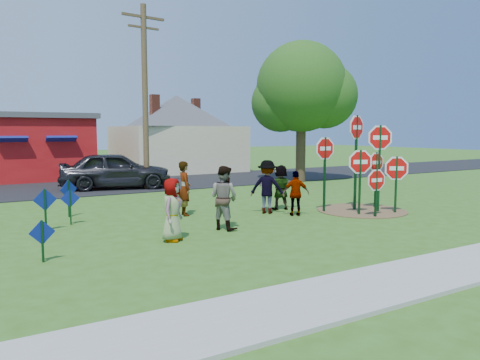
# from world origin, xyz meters

# --- Properties ---
(ground) EXTENTS (120.00, 120.00, 0.00)m
(ground) POSITION_xyz_m (0.00, 0.00, 0.00)
(ground) COLOR #395B1A
(ground) RESTS_ON ground
(sidewalk) EXTENTS (22.00, 1.80, 0.08)m
(sidewalk) POSITION_xyz_m (0.00, -7.20, 0.04)
(sidewalk) COLOR #9E9E99
(sidewalk) RESTS_ON ground
(road) EXTENTS (120.00, 7.50, 0.04)m
(road) POSITION_xyz_m (0.00, 11.50, 0.02)
(road) COLOR black
(road) RESTS_ON ground
(dirt_patch) EXTENTS (3.20, 3.20, 0.03)m
(dirt_patch) POSITION_xyz_m (4.50, -1.00, 0.01)
(dirt_patch) COLOR brown
(dirt_patch) RESTS_ON ground
(red_building) EXTENTS (9.40, 7.69, 3.90)m
(red_building) POSITION_xyz_m (-5.50, 17.99, 1.97)
(red_building) COLOR #A51014
(red_building) RESTS_ON ground
(cream_house) EXTENTS (9.40, 9.40, 6.50)m
(cream_house) POSITION_xyz_m (5.50, 18.00, 2.92)
(cream_house) COLOR beige
(cream_house) RESTS_ON ground
(stop_sign_a) EXTENTS (1.04, 0.48, 2.39)m
(stop_sign_a) POSITION_xyz_m (3.81, -1.56, 1.64)
(stop_sign_a) COLOR #0E3617
(stop_sign_a) RESTS_ON ground
(stop_sign_b) EXTENTS (1.17, 0.30, 3.61)m
(stop_sign_b) POSITION_xyz_m (4.40, -0.75, 2.64)
(stop_sign_b) COLOR #0E3617
(stop_sign_b) RESTS_ON ground
(stop_sign_c) EXTENTS (1.08, 0.55, 3.24)m
(stop_sign_c) POSITION_xyz_m (4.81, -1.48, 2.29)
(stop_sign_c) COLOR #0E3617
(stop_sign_c) RESTS_ON ground
(stop_sign_d) EXTENTS (1.04, 0.07, 2.23)m
(stop_sign_d) POSITION_xyz_m (5.45, -0.76, 1.57)
(stop_sign_d) COLOR #0E3617
(stop_sign_d) RESTS_ON ground
(stop_sign_e) EXTENTS (0.99, 0.12, 1.75)m
(stop_sign_e) POSITION_xyz_m (3.95, -2.16, 1.15)
(stop_sign_e) COLOR #0E3617
(stop_sign_e) RESTS_ON ground
(stop_sign_f) EXTENTS (0.96, 0.64, 2.15)m
(stop_sign_f) POSITION_xyz_m (5.15, -1.96, 1.47)
(stop_sign_f) COLOR #0E3617
(stop_sign_f) RESTS_ON ground
(stop_sign_g) EXTENTS (1.09, 0.07, 2.81)m
(stop_sign_g) POSITION_xyz_m (3.17, -0.48, 1.97)
(stop_sign_g) COLOR #0E3617
(stop_sign_g) RESTS_ON ground
(blue_diamond_a) EXTENTS (0.56, 0.06, 0.95)m
(blue_diamond_a) POSITION_xyz_m (-6.42, -2.21, 0.57)
(blue_diamond_a) COLOR #0E3617
(blue_diamond_a) RESTS_ON ground
(blue_diamond_b) EXTENTS (0.66, 0.07, 1.25)m
(blue_diamond_b) POSITION_xyz_m (-5.86, 1.17, 0.77)
(blue_diamond_b) COLOR #0E3617
(blue_diamond_b) RESTS_ON ground
(blue_diamond_c) EXTENTS (0.56, 0.10, 1.10)m
(blue_diamond_c) POSITION_xyz_m (-5.05, 1.79, 0.68)
(blue_diamond_c) COLOR #0E3617
(blue_diamond_c) RESTS_ON ground
(blue_diamond_d) EXTENTS (0.60, 0.30, 1.26)m
(blue_diamond_d) POSITION_xyz_m (-4.82, 3.16, 0.78)
(blue_diamond_d) COLOR #0E3617
(blue_diamond_d) RESTS_ON ground
(person_a) EXTENTS (0.95, 0.95, 1.66)m
(person_a) POSITION_xyz_m (-3.20, -1.81, 0.83)
(person_a) COLOR #344981
(person_a) RESTS_ON ground
(person_b) EXTENTS (0.55, 0.74, 1.86)m
(person_b) POSITION_xyz_m (-1.37, 1.45, 0.93)
(person_b) COLOR #216B66
(person_b) RESTS_ON ground
(person_c) EXTENTS (1.01, 1.12, 1.87)m
(person_c) POSITION_xyz_m (-1.33, -1.23, 0.94)
(person_c) COLOR #94633F
(person_c) RESTS_ON ground
(person_d) EXTENTS (1.34, 1.34, 1.87)m
(person_d) POSITION_xyz_m (1.28, 0.34, 0.93)
(person_d) COLOR #2E2E33
(person_d) RESTS_ON ground
(person_e) EXTENTS (0.97, 0.76, 1.54)m
(person_e) POSITION_xyz_m (1.84, -0.57, 0.77)
(person_e) COLOR #472B50
(person_e) RESTS_ON ground
(person_f) EXTENTS (1.61, 0.95, 1.65)m
(person_f) POSITION_xyz_m (2.16, 0.77, 0.83)
(person_f) COLOR #1C5423
(person_f) RESTS_ON ground
(suv) EXTENTS (5.71, 3.41, 1.82)m
(suv) POSITION_xyz_m (-1.29, 9.91, 0.95)
(suv) COLOR #2E2E32
(suv) RESTS_ON road
(utility_pole) EXTENTS (2.18, 0.36, 8.92)m
(utility_pole) POSITION_xyz_m (0.03, 9.12, 4.69)
(utility_pole) COLOR #4C3823
(utility_pole) RESTS_ON ground
(leafy_tree) EXTENTS (5.53, 5.05, 7.86)m
(leafy_tree) POSITION_xyz_m (8.84, 7.88, 5.06)
(leafy_tree) COLOR #382819
(leafy_tree) RESTS_ON ground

